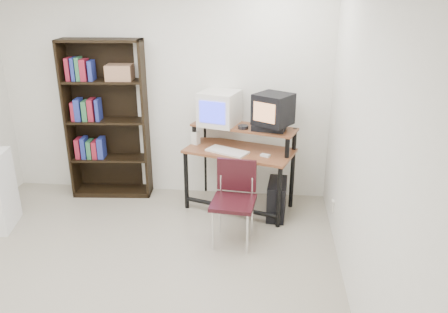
# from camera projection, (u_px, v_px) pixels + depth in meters

# --- Properties ---
(floor) EXTENTS (4.00, 4.00, 0.01)m
(floor) POSITION_uv_depth(u_px,v_px,m) (118.00, 285.00, 3.87)
(floor) COLOR #AEA590
(floor) RESTS_ON ground
(back_wall) EXTENTS (4.00, 0.01, 2.60)m
(back_wall) POSITION_uv_depth(u_px,v_px,m) (163.00, 92.00, 5.26)
(back_wall) COLOR white
(back_wall) RESTS_ON floor
(right_wall) EXTENTS (0.01, 4.00, 2.60)m
(right_wall) POSITION_uv_depth(u_px,v_px,m) (366.00, 156.00, 3.20)
(right_wall) COLOR white
(right_wall) RESTS_ON floor
(computer_desk) EXTENTS (1.34, 0.94, 0.98)m
(computer_desk) POSITION_uv_depth(u_px,v_px,m) (240.00, 153.00, 5.03)
(computer_desk) COLOR brown
(computer_desk) RESTS_ON floor
(crt_monitor) EXTENTS (0.51, 0.51, 0.39)m
(crt_monitor) POSITION_uv_depth(u_px,v_px,m) (220.00, 108.00, 5.05)
(crt_monitor) COLOR white
(crt_monitor) RESTS_ON computer_desk
(vcr) EXTENTS (0.40, 0.32, 0.08)m
(vcr) POSITION_uv_depth(u_px,v_px,m) (269.00, 127.00, 4.88)
(vcr) COLOR black
(vcr) RESTS_ON computer_desk
(crt_tv) EXTENTS (0.49, 0.49, 0.34)m
(crt_tv) POSITION_uv_depth(u_px,v_px,m) (273.00, 109.00, 4.78)
(crt_tv) COLOR black
(crt_tv) RESTS_ON vcr
(cd_spindle) EXTENTS (0.13, 0.13, 0.05)m
(cd_spindle) POSITION_uv_depth(u_px,v_px,m) (243.00, 128.00, 4.91)
(cd_spindle) COLOR #26262B
(cd_spindle) RESTS_ON computer_desk
(keyboard) EXTENTS (0.51, 0.40, 0.03)m
(keyboard) POSITION_uv_depth(u_px,v_px,m) (227.00, 152.00, 4.92)
(keyboard) COLOR white
(keyboard) RESTS_ON computer_desk
(mousepad) EXTENTS (0.28, 0.26, 0.01)m
(mousepad) POSITION_uv_depth(u_px,v_px,m) (266.00, 158.00, 4.78)
(mousepad) COLOR black
(mousepad) RESTS_ON computer_desk
(mouse) EXTENTS (0.12, 0.10, 0.03)m
(mouse) POSITION_uv_depth(u_px,v_px,m) (265.00, 156.00, 4.79)
(mouse) COLOR white
(mouse) RESTS_ON mousepad
(desk_speaker) EXTENTS (0.11, 0.10, 0.17)m
(desk_speaker) POSITION_uv_depth(u_px,v_px,m) (196.00, 138.00, 5.16)
(desk_speaker) COLOR white
(desk_speaker) RESTS_ON computer_desk
(pc_tower) EXTENTS (0.23, 0.46, 0.42)m
(pc_tower) POSITION_uv_depth(u_px,v_px,m) (277.00, 199.00, 4.99)
(pc_tower) COLOR black
(pc_tower) RESTS_ON floor
(school_chair) EXTENTS (0.46, 0.46, 0.85)m
(school_chair) POSITION_uv_depth(u_px,v_px,m) (234.00, 194.00, 4.40)
(school_chair) COLOR black
(school_chair) RESTS_ON floor
(bookshelf) EXTENTS (0.99, 0.40, 1.93)m
(bookshelf) POSITION_uv_depth(u_px,v_px,m) (108.00, 118.00, 5.31)
(bookshelf) COLOR black
(bookshelf) RESTS_ON floor
(wall_outlet) EXTENTS (0.02, 0.08, 0.12)m
(wall_outlet) POSITION_uv_depth(u_px,v_px,m) (333.00, 206.00, 4.63)
(wall_outlet) COLOR beige
(wall_outlet) RESTS_ON right_wall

